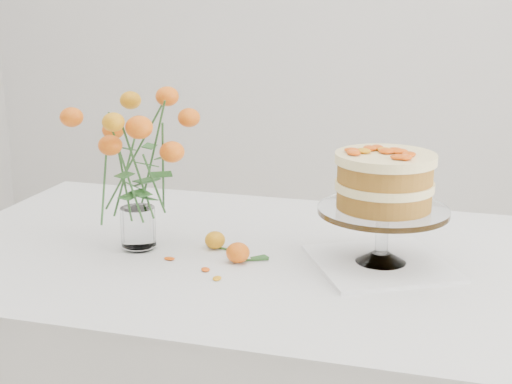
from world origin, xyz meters
TOP-DOWN VIEW (x-y plane):
  - table at (0.00, 0.00)m, footprint 1.43×0.93m
  - napkin at (0.34, -0.01)m, footprint 0.38×0.38m
  - cake_stand at (0.34, -0.01)m, footprint 0.28×0.28m
  - rose_vase at (-0.22, -0.05)m, footprint 0.31×0.31m
  - loose_rose_near at (-0.05, -0.00)m, footprint 0.08×0.05m
  - loose_rose_far at (0.03, -0.07)m, footprint 0.09×0.05m
  - stray_petal_a at (-0.12, -0.10)m, footprint 0.03×0.02m
  - stray_petal_b at (-0.02, -0.14)m, footprint 0.03×0.02m
  - stray_petal_c at (0.02, -0.18)m, footprint 0.03×0.02m

SIDE VIEW (x-z plane):
  - table at x=0.00m, z-range 0.30..1.05m
  - stray_petal_a at x=-0.12m, z-range 0.76..0.76m
  - stray_petal_b at x=-0.02m, z-range 0.76..0.76m
  - stray_petal_c at x=0.02m, z-range 0.76..0.76m
  - napkin at x=0.34m, z-range 0.76..0.77m
  - loose_rose_near at x=-0.05m, z-range 0.76..0.80m
  - loose_rose_far at x=0.03m, z-range 0.76..0.80m
  - cake_stand at x=0.34m, z-range 0.81..1.06m
  - rose_vase at x=-0.22m, z-range 0.79..1.19m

